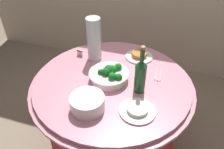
# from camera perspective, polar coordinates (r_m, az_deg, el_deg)

# --- Properties ---
(ground_plane) EXTENTS (6.00, 6.00, 0.00)m
(ground_plane) POSITION_cam_1_polar(r_m,az_deg,el_deg) (2.11, 0.00, -17.33)
(ground_plane) COLOR gray
(buffet_table) EXTENTS (1.16, 1.16, 0.74)m
(buffet_table) POSITION_cam_1_polar(r_m,az_deg,el_deg) (1.81, 0.00, -10.46)
(buffet_table) COLOR maroon
(buffet_table) RESTS_ON ground_plane
(broccoli_bowl) EXTENTS (0.28, 0.28, 0.12)m
(broccoli_bowl) POSITION_cam_1_polar(r_m,az_deg,el_deg) (1.54, -0.64, 0.02)
(broccoli_bowl) COLOR white
(broccoli_bowl) RESTS_ON buffet_table
(plate_stack) EXTENTS (0.21, 0.21, 0.09)m
(plate_stack) POSITION_cam_1_polar(r_m,az_deg,el_deg) (1.34, -6.35, -7.26)
(plate_stack) COLOR white
(plate_stack) RESTS_ON buffet_table
(wine_bottle) EXTENTS (0.07, 0.07, 0.34)m
(wine_bottle) POSITION_cam_1_polar(r_m,az_deg,el_deg) (1.41, 7.32, -0.12)
(wine_bottle) COLOR #1A5026
(wine_bottle) RESTS_ON buffet_table
(decorative_fruit_vase) EXTENTS (0.11, 0.11, 0.34)m
(decorative_fruit_vase) POSITION_cam_1_polar(r_m,az_deg,el_deg) (1.72, -4.63, 8.43)
(decorative_fruit_vase) COLOR silver
(decorative_fruit_vase) RESTS_ON buffet_table
(serving_tongs) EXTENTS (0.05, 0.17, 0.01)m
(serving_tongs) POSITION_cam_1_polar(r_m,az_deg,el_deg) (1.64, 11.85, 0.02)
(serving_tongs) COLOR silver
(serving_tongs) RESTS_ON buffet_table
(food_plate_peanuts) EXTENTS (0.22, 0.22, 0.04)m
(food_plate_peanuts) POSITION_cam_1_polar(r_m,az_deg,el_deg) (1.81, 6.99, 4.86)
(food_plate_peanuts) COLOR white
(food_plate_peanuts) RESTS_ON buffet_table
(food_plate_rice) EXTENTS (0.22, 0.22, 0.03)m
(food_plate_rice) POSITION_cam_1_polar(r_m,az_deg,el_deg) (1.34, 6.55, -9.09)
(food_plate_rice) COLOR white
(food_plate_rice) RESTS_ON buffet_table
(label_placard_front) EXTENTS (0.05, 0.02, 0.05)m
(label_placard_front) POSITION_cam_1_polar(r_m,az_deg,el_deg) (1.82, -8.32, 5.62)
(label_placard_front) COLOR white
(label_placard_front) RESTS_ON buffet_table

